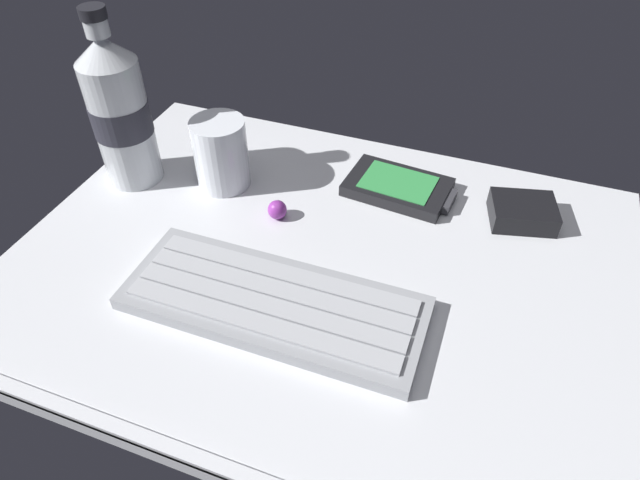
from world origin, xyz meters
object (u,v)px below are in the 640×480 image
at_px(keyboard, 273,302).
at_px(handheld_device, 399,187).
at_px(juice_cup, 221,156).
at_px(water_bottle, 120,112).
at_px(charger_block, 523,212).
at_px(trackball_mouse, 277,210).

distance_m(keyboard, handheld_device, 0.23).
xyz_separation_m(juice_cup, water_bottle, (-0.11, -0.03, 0.05)).
xyz_separation_m(water_bottle, charger_block, (0.46, 0.08, -0.08)).
relative_size(juice_cup, water_bottle, 0.41).
xyz_separation_m(handheld_device, trackball_mouse, (-0.12, -0.09, 0.00)).
bearing_deg(water_bottle, trackball_mouse, -3.49).
xyz_separation_m(juice_cup, trackball_mouse, (0.09, -0.04, -0.03)).
distance_m(water_bottle, trackball_mouse, 0.21).
bearing_deg(juice_cup, water_bottle, -166.63).
xyz_separation_m(handheld_device, juice_cup, (-0.20, -0.06, 0.03)).
xyz_separation_m(charger_block, trackball_mouse, (-0.26, -0.09, -0.00)).
relative_size(water_bottle, trackball_mouse, 9.45).
distance_m(handheld_device, trackball_mouse, 0.15).
bearing_deg(charger_block, keyboard, -134.19).
relative_size(keyboard, handheld_device, 2.18).
relative_size(keyboard, juice_cup, 3.42).
bearing_deg(keyboard, water_bottle, 150.83).
height_order(juice_cup, trackball_mouse, juice_cup).
height_order(handheld_device, charger_block, charger_block).
bearing_deg(keyboard, handheld_device, 72.95).
bearing_deg(charger_block, trackball_mouse, -160.85).
xyz_separation_m(keyboard, handheld_device, (0.07, 0.22, -0.00)).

